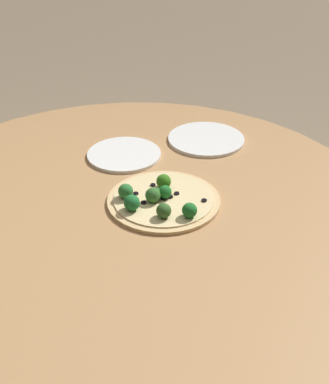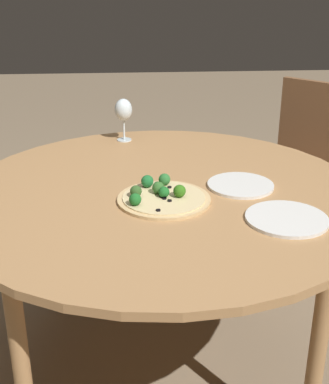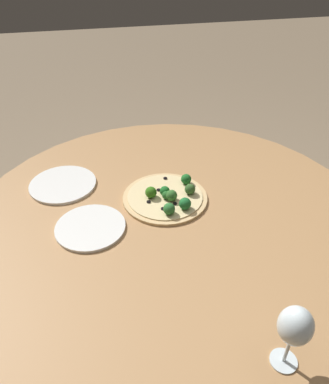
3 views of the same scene
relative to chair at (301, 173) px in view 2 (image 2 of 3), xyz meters
name	(u,v)px [view 2 (image 2 of 3)]	position (x,y,z in m)	size (l,w,h in m)	color
ground_plane	(162,367)	(0.73, 0.75, -0.49)	(12.00, 12.00, 0.00)	#847056
dining_table	(162,207)	(0.73, 0.75, 0.19)	(1.35, 1.35, 0.74)	#A87A4C
chair	(301,173)	(0.00, 0.00, 0.00)	(0.57, 0.57, 0.91)	brown
pizza	(162,196)	(0.73, 0.84, 0.26)	(0.29, 0.29, 0.05)	tan
wine_glass	(123,111)	(0.85, 0.21, 0.38)	(0.07, 0.07, 0.18)	silver
plate_near	(287,219)	(0.38, 1.01, 0.26)	(0.24, 0.24, 0.01)	silver
plate_far	(241,185)	(0.46, 0.75, 0.26)	(0.22, 0.22, 0.01)	silver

